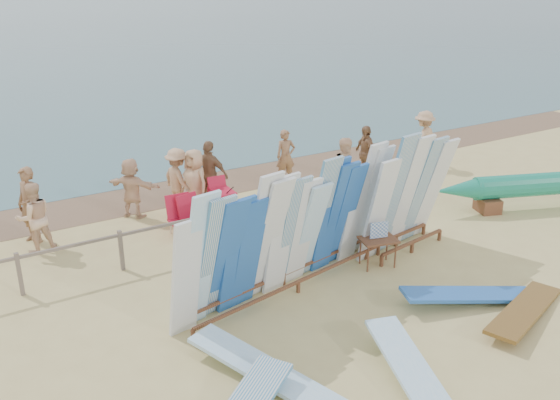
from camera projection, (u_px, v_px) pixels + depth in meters
ground at (278, 306)px, 11.17m from camera, size 160.00×160.00×0.00m
wet_sand_strip at (145, 195)px, 16.88m from camera, size 40.00×2.60×0.01m
fence at (207, 223)px, 13.33m from camera, size 12.08×0.08×0.90m
main_surfboard_rack at (292, 233)px, 11.37m from camera, size 5.35×1.64×2.67m
side_surfboard_rack at (408, 197)px, 13.05m from camera, size 2.52×1.07×2.84m
outrigger_canoe at (554, 185)px, 15.80m from camera, size 6.62×3.03×0.98m
vendor_table at (378, 251)px, 12.61m from camera, size 0.88×0.72×1.02m
flat_board_b at (415, 389)px, 8.92m from camera, size 1.33×2.73×0.43m
flat_board_a at (264, 379)px, 9.13m from camera, size 1.52×2.71×0.36m
flat_board_d at (469, 303)px, 11.27m from camera, size 2.71×1.49×0.36m
flat_board_c at (524, 316)px, 10.84m from camera, size 2.73×1.40×0.27m
beach_chair_left at (182, 223)px, 14.22m from camera, size 0.63×0.65×0.95m
beach_chair_right at (194, 222)px, 14.30m from camera, size 0.72×0.74×0.93m
stroller at (222, 205)px, 14.86m from camera, size 0.61×0.85×1.13m
beachgoer_extra_0 at (423, 139)px, 19.12m from camera, size 1.28×0.87×1.84m
beachgoer_2 at (34, 218)px, 13.13m from camera, size 0.81×0.43×1.63m
beachgoer_4 at (210, 175)px, 15.68m from camera, size 0.98×1.15×1.83m
beachgoer_8 at (346, 172)px, 15.89m from camera, size 0.94×0.53×1.85m
beachgoer_5 at (132, 188)px, 15.08m from camera, size 1.29×1.42×1.57m
beachgoer_10 at (365, 154)px, 17.73m from camera, size 0.58×1.06×1.72m
beachgoer_6 at (195, 183)px, 15.14m from camera, size 0.65×0.95×1.77m
beachgoer_3 at (178, 180)px, 15.48m from camera, size 0.63×1.16×1.70m
beachgoer_1 at (30, 205)px, 13.61m from camera, size 0.65×0.75×1.81m
beachgoer_7 at (286, 156)px, 17.66m from camera, size 0.65×0.46×1.61m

